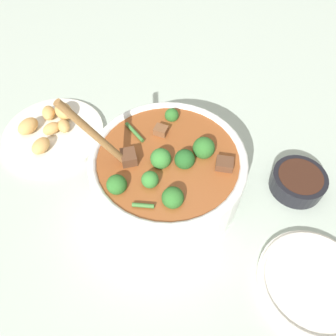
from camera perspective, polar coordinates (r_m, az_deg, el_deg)
The scene contains 5 objects.
ground_plane at distance 0.66m, azimuth 0.00°, elevation -3.42°, with size 4.00×4.00×0.00m, color #ADBCAD.
stew_bowl at distance 0.61m, azimuth -0.02°, elevation -0.44°, with size 0.28×0.28×0.25m.
condiment_bowl at distance 0.69m, azimuth 21.73°, elevation -2.11°, with size 0.10×0.10×0.04m.
empty_plate at distance 0.62m, azimuth 24.00°, elevation -17.74°, with size 0.18×0.18×0.02m.
food_plate at distance 0.78m, azimuth -19.49°, elevation 6.06°, with size 0.22×0.22×0.04m.
Camera 1 is at (-0.21, -0.29, 0.55)m, focal length 35.00 mm.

